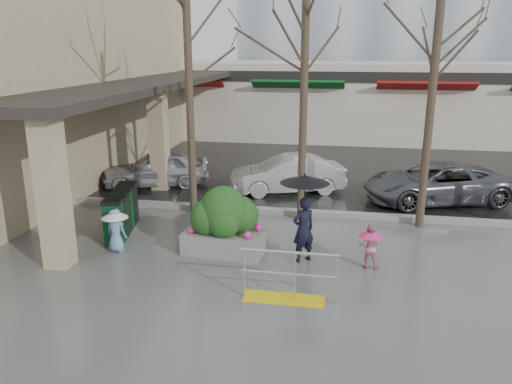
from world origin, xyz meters
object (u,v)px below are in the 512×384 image
(car_b, at_px, (287,174))
(car_c, at_px, (436,183))
(handrail, at_px, (287,282))
(woman, at_px, (304,209))
(tree_mideast, at_px, (437,44))
(planter, at_px, (224,221))
(tree_west, at_px, (187,36))
(car_a, at_px, (156,169))
(child_pink, at_px, (370,243))
(tree_midwest, at_px, (306,29))
(child_blue, at_px, (116,226))
(news_boxes, at_px, (122,212))

(car_b, xyz_separation_m, car_c, (4.79, -0.29, 0.00))
(handrail, xyz_separation_m, woman, (0.15, 1.92, 0.89))
(tree_mideast, xyz_separation_m, planter, (-4.89, -2.73, -4.06))
(handrail, xyz_separation_m, car_c, (3.92, 7.24, 0.25))
(tree_west, distance_m, car_a, 5.67)
(tree_west, relative_size, woman, 3.24)
(child_pink, distance_m, car_a, 9.19)
(child_pink, bearing_deg, woman, 2.59)
(child_pink, relative_size, car_a, 0.28)
(tree_mideast, xyz_separation_m, car_a, (-8.71, 2.73, -4.23))
(tree_midwest, xyz_separation_m, child_blue, (-4.20, -3.09, -4.58))
(woman, height_order, news_boxes, woman)
(car_a, xyz_separation_m, car_c, (9.49, -0.29, 0.00))
(tree_midwest, distance_m, car_c, 6.62)
(news_boxes, relative_size, car_b, 0.56)
(woman, height_order, car_a, woman)
(tree_midwest, relative_size, child_pink, 6.86)
(tree_midwest, xyz_separation_m, tree_mideast, (3.30, -0.00, -0.37))
(car_a, bearing_deg, child_pink, 31.79)
(tree_mideast, height_order, woman, tree_mideast)
(child_pink, xyz_separation_m, planter, (-3.39, 0.25, 0.22))
(woman, height_order, child_blue, woman)
(tree_midwest, xyz_separation_m, car_c, (4.08, 2.44, -4.60))
(woman, height_order, car_b, woman)
(tree_midwest, xyz_separation_m, child_pink, (1.80, -2.98, -4.66))
(handrail, xyz_separation_m, planter, (-1.75, 2.07, 0.42))
(tree_west, bearing_deg, woman, -39.41)
(handrail, relative_size, woman, 0.90)
(tree_mideast, distance_m, car_b, 6.43)
(car_b, bearing_deg, tree_mideast, 36.56)
(handrail, distance_m, tree_west, 7.52)
(car_c, bearing_deg, handrail, -45.08)
(tree_west, relative_size, tree_mideast, 1.05)
(child_blue, bearing_deg, planter, -159.47)
(child_blue, height_order, car_c, car_c)
(handrail, height_order, child_pink, handrail)
(tree_west, distance_m, woman, 5.93)
(tree_west, xyz_separation_m, woman, (3.51, -2.88, -3.82))
(car_b, bearing_deg, car_c, 67.36)
(woman, relative_size, car_b, 0.55)
(tree_west, relative_size, car_a, 1.84)
(child_blue, relative_size, car_b, 0.28)
(car_c, bearing_deg, tree_midwest, -75.78)
(planter, bearing_deg, car_c, 42.32)
(tree_midwest, bearing_deg, tree_mideast, -0.00)
(tree_west, height_order, car_a, tree_west)
(woman, bearing_deg, car_a, -82.22)
(handrail, xyz_separation_m, child_pink, (1.64, 1.82, 0.20))
(handrail, relative_size, car_a, 0.51)
(planter, relative_size, news_boxes, 0.93)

